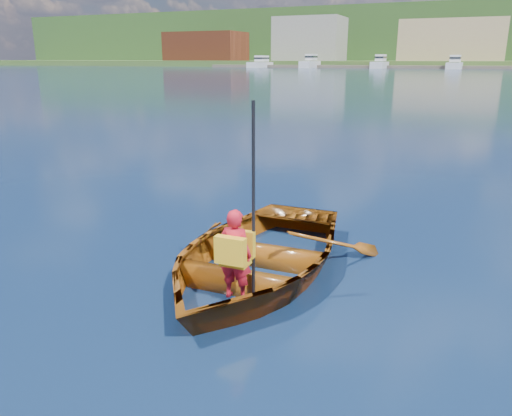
% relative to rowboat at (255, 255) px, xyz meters
% --- Properties ---
extents(ground, '(600.00, 600.00, 0.00)m').
position_rel_rowboat_xyz_m(ground, '(-0.65, 0.31, -0.25)').
color(ground, '#152A44').
rests_on(ground, ground).
extents(rowboat, '(2.79, 3.89, 0.80)m').
position_rel_rowboat_xyz_m(rowboat, '(0.00, 0.00, 0.00)').
color(rowboat, maroon).
rests_on(rowboat, ground).
extents(child_paddler, '(0.37, 0.34, 2.14)m').
position_rel_rowboat_xyz_m(child_paddler, '(0.16, -0.90, 0.38)').
color(child_paddler, red).
rests_on(child_paddler, ground).
extents(shoreline, '(400.00, 140.00, 22.00)m').
position_rel_rowboat_xyz_m(shoreline, '(-0.65, 236.92, 10.07)').
color(shoreline, '#395D2A').
rests_on(shoreline, ground).
extents(dock, '(160.05, 8.54, 0.80)m').
position_rel_rowboat_xyz_m(dock, '(2.92, 148.31, 0.15)').
color(dock, brown).
rests_on(dock, ground).
extents(waterfront_buildings, '(202.00, 16.00, 14.00)m').
position_rel_rowboat_xyz_m(waterfront_buildings, '(-8.38, 165.31, 7.49)').
color(waterfront_buildings, brown).
rests_on(waterfront_buildings, ground).
extents(marina_yachts, '(141.15, 13.75, 4.32)m').
position_rel_rowboat_xyz_m(marina_yachts, '(6.43, 143.64, 1.12)').
color(marina_yachts, silver).
rests_on(marina_yachts, ground).
extents(hillside_trees, '(273.66, 86.22, 26.75)m').
position_rel_rowboat_xyz_m(hillside_trees, '(2.85, 238.80, 17.87)').
color(hillside_trees, '#382314').
rests_on(hillside_trees, ground).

